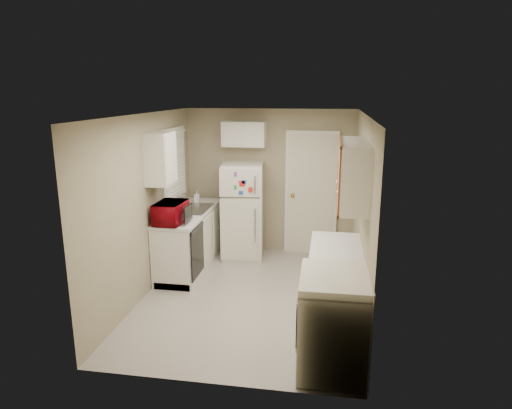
# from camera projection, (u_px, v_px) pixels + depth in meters

# --- Properties ---
(floor) EXTENTS (3.80, 3.80, 0.00)m
(floor) POSITION_uv_depth(u_px,v_px,m) (250.00, 297.00, 6.11)
(floor) COLOR #BAB3AB
(floor) RESTS_ON ground
(ceiling) EXTENTS (3.80, 3.80, 0.00)m
(ceiling) POSITION_uv_depth(u_px,v_px,m) (249.00, 115.00, 5.53)
(ceiling) COLOR white
(ceiling) RESTS_ON floor
(wall_left) EXTENTS (3.80, 3.80, 0.00)m
(wall_left) POSITION_uv_depth(u_px,v_px,m) (146.00, 206.00, 6.04)
(wall_left) COLOR gray
(wall_left) RESTS_ON floor
(wall_right) EXTENTS (3.80, 3.80, 0.00)m
(wall_right) POSITION_uv_depth(u_px,v_px,m) (362.00, 215.00, 5.60)
(wall_right) COLOR gray
(wall_right) RESTS_ON floor
(wall_back) EXTENTS (2.80, 2.80, 0.00)m
(wall_back) POSITION_uv_depth(u_px,v_px,m) (270.00, 182.00, 7.64)
(wall_back) COLOR gray
(wall_back) RESTS_ON floor
(wall_front) EXTENTS (2.80, 2.80, 0.00)m
(wall_front) POSITION_uv_depth(u_px,v_px,m) (212.00, 265.00, 4.00)
(wall_front) COLOR gray
(wall_front) RESTS_ON floor
(left_counter) EXTENTS (0.60, 1.80, 0.90)m
(left_counter) POSITION_uv_depth(u_px,v_px,m) (190.00, 239.00, 7.04)
(left_counter) COLOR silver
(left_counter) RESTS_ON floor
(dishwasher) EXTENTS (0.03, 0.58, 0.72)m
(dishwasher) POSITION_uv_depth(u_px,v_px,m) (197.00, 251.00, 6.41)
(dishwasher) COLOR black
(dishwasher) RESTS_ON floor
(sink) EXTENTS (0.54, 0.74, 0.16)m
(sink) POSITION_uv_depth(u_px,v_px,m) (192.00, 211.00, 7.08)
(sink) COLOR gray
(sink) RESTS_ON left_counter
(microwave) EXTENTS (0.54, 0.31, 0.36)m
(microwave) POSITION_uv_depth(u_px,v_px,m) (171.00, 213.00, 6.28)
(microwave) COLOR #9A0814
(microwave) RESTS_ON left_counter
(soap_bottle) EXTENTS (0.10, 0.10, 0.19)m
(soap_bottle) POSITION_uv_depth(u_px,v_px,m) (197.00, 196.00, 7.48)
(soap_bottle) COLOR silver
(soap_bottle) RESTS_ON left_counter
(window_blinds) EXTENTS (0.10, 0.98, 1.08)m
(window_blinds) POSITION_uv_depth(u_px,v_px,m) (174.00, 164.00, 6.94)
(window_blinds) COLOR silver
(window_blinds) RESTS_ON wall_left
(upper_cabinet_left) EXTENTS (0.30, 0.45, 0.70)m
(upper_cabinet_left) POSITION_uv_depth(u_px,v_px,m) (160.00, 159.00, 6.08)
(upper_cabinet_left) COLOR silver
(upper_cabinet_left) RESTS_ON wall_left
(refrigerator) EXTENTS (0.71, 0.69, 1.56)m
(refrigerator) POSITION_uv_depth(u_px,v_px,m) (243.00, 211.00, 7.43)
(refrigerator) COLOR beige
(refrigerator) RESTS_ON floor
(cabinet_over_fridge) EXTENTS (0.70, 0.30, 0.40)m
(cabinet_over_fridge) POSITION_uv_depth(u_px,v_px,m) (244.00, 134.00, 7.36)
(cabinet_over_fridge) COLOR silver
(cabinet_over_fridge) RESTS_ON wall_back
(interior_door) EXTENTS (0.86, 0.06, 2.08)m
(interior_door) POSITION_uv_depth(u_px,v_px,m) (311.00, 194.00, 7.53)
(interior_door) COLOR beige
(interior_door) RESTS_ON floor
(right_counter) EXTENTS (0.60, 2.00, 0.90)m
(right_counter) POSITION_uv_depth(u_px,v_px,m) (335.00, 298.00, 5.06)
(right_counter) COLOR silver
(right_counter) RESTS_ON floor
(stove) EXTENTS (0.67, 0.82, 0.99)m
(stove) POSITION_uv_depth(u_px,v_px,m) (333.00, 321.00, 4.44)
(stove) COLOR beige
(stove) RESTS_ON floor
(upper_cabinet_right) EXTENTS (0.30, 1.20, 0.70)m
(upper_cabinet_right) POSITION_uv_depth(u_px,v_px,m) (354.00, 173.00, 5.00)
(upper_cabinet_right) COLOR silver
(upper_cabinet_right) RESTS_ON wall_right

